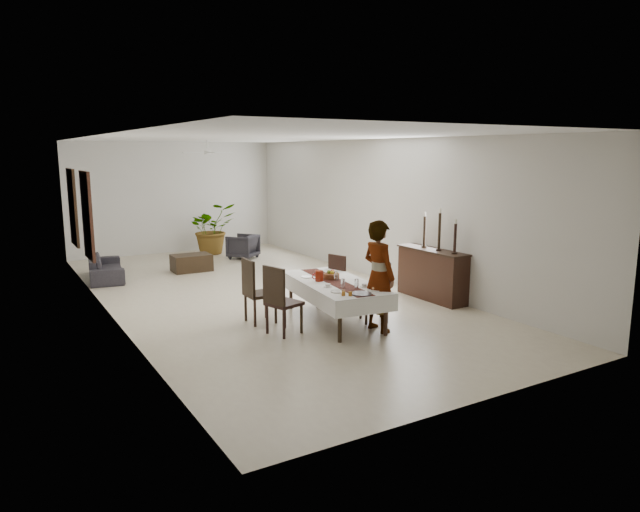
# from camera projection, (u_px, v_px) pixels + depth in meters

# --- Properties ---
(floor) EXTENTS (6.00, 12.00, 0.00)m
(floor) POSITION_uv_depth(u_px,v_px,m) (262.00, 295.00, 11.80)
(floor) COLOR beige
(floor) RESTS_ON ground
(ceiling) EXTENTS (6.00, 12.00, 0.02)m
(ceiling) POSITION_uv_depth(u_px,v_px,m) (259.00, 137.00, 11.22)
(ceiling) COLOR white
(ceiling) RESTS_ON wall_back
(wall_back) EXTENTS (6.00, 0.02, 3.20)m
(wall_back) POSITION_uv_depth(u_px,v_px,m) (174.00, 198.00, 16.59)
(wall_back) COLOR silver
(wall_back) RESTS_ON floor
(wall_front) EXTENTS (6.00, 0.02, 3.20)m
(wall_front) POSITION_uv_depth(u_px,v_px,m) (485.00, 270.00, 6.44)
(wall_front) COLOR silver
(wall_front) RESTS_ON floor
(wall_left) EXTENTS (0.02, 12.00, 3.20)m
(wall_left) POSITION_uv_depth(u_px,v_px,m) (105.00, 228.00, 10.00)
(wall_left) COLOR silver
(wall_left) RESTS_ON floor
(wall_right) EXTENTS (0.02, 12.00, 3.20)m
(wall_right) POSITION_uv_depth(u_px,v_px,m) (380.00, 210.00, 13.02)
(wall_right) COLOR silver
(wall_right) RESTS_ON floor
(dining_table_top) EXTENTS (1.19, 2.32, 0.05)m
(dining_table_top) POSITION_uv_depth(u_px,v_px,m) (335.00, 283.00, 9.84)
(dining_table_top) COLOR black
(dining_table_top) RESTS_ON table_leg_fl
(table_leg_fl) EXTENTS (0.07, 0.07, 0.65)m
(table_leg_fl) POSITION_uv_depth(u_px,v_px,m) (340.00, 322.00, 8.79)
(table_leg_fl) COLOR black
(table_leg_fl) RESTS_ON floor
(table_leg_fr) EXTENTS (0.07, 0.07, 0.65)m
(table_leg_fr) POSITION_uv_depth(u_px,v_px,m) (386.00, 316.00, 9.11)
(table_leg_fr) COLOR black
(table_leg_fr) RESTS_ON floor
(table_leg_bl) EXTENTS (0.07, 0.07, 0.65)m
(table_leg_bl) POSITION_uv_depth(u_px,v_px,m) (291.00, 292.00, 10.69)
(table_leg_bl) COLOR black
(table_leg_bl) RESTS_ON floor
(table_leg_br) EXTENTS (0.07, 0.07, 0.65)m
(table_leg_br) POSITION_uv_depth(u_px,v_px,m) (330.00, 288.00, 11.02)
(table_leg_br) COLOR black
(table_leg_br) RESTS_ON floor
(tablecloth_top) EXTENTS (1.38, 2.51, 0.01)m
(tablecloth_top) POSITION_uv_depth(u_px,v_px,m) (335.00, 282.00, 9.83)
(tablecloth_top) COLOR silver
(tablecloth_top) RESTS_ON dining_table_top
(tablecloth_drape_left) EXTENTS (0.30, 2.38, 0.28)m
(tablecloth_drape_left) POSITION_uv_depth(u_px,v_px,m) (306.00, 292.00, 9.64)
(tablecloth_drape_left) COLOR white
(tablecloth_drape_left) RESTS_ON dining_table_top
(tablecloth_drape_right) EXTENTS (0.30, 2.38, 0.28)m
(tablecloth_drape_right) POSITION_uv_depth(u_px,v_px,m) (362.00, 286.00, 10.07)
(tablecloth_drape_right) COLOR silver
(tablecloth_drape_right) RESTS_ON dining_table_top
(tablecloth_drape_near) EXTENTS (1.09, 0.14, 0.28)m
(tablecloth_drape_near) POSITION_uv_depth(u_px,v_px,m) (368.00, 306.00, 8.78)
(tablecloth_drape_near) COLOR white
(tablecloth_drape_near) RESTS_ON dining_table_top
(tablecloth_drape_far) EXTENTS (1.09, 0.14, 0.28)m
(tablecloth_drape_far) POSITION_uv_depth(u_px,v_px,m) (308.00, 276.00, 10.93)
(tablecloth_drape_far) COLOR white
(tablecloth_drape_far) RESTS_ON dining_table_top
(table_runner) EXTENTS (0.60, 2.34, 0.00)m
(table_runner) POSITION_uv_depth(u_px,v_px,m) (335.00, 281.00, 9.83)
(table_runner) COLOR #4F1E16
(table_runner) RESTS_ON tablecloth_top
(red_pitcher) EXTENTS (0.16, 0.16, 0.19)m
(red_pitcher) POSITION_uv_depth(u_px,v_px,m) (319.00, 276.00, 9.85)
(red_pitcher) COLOR maroon
(red_pitcher) RESTS_ON tablecloth_top
(pitcher_handle) EXTENTS (0.11, 0.03, 0.11)m
(pitcher_handle) POSITION_uv_depth(u_px,v_px,m) (315.00, 276.00, 9.82)
(pitcher_handle) COLOR #9B0B0B
(pitcher_handle) RESTS_ON red_pitcher
(wine_glass_near) EXTENTS (0.06, 0.06, 0.16)m
(wine_glass_near) POSITION_uv_depth(u_px,v_px,m) (357.00, 284.00, 9.32)
(wine_glass_near) COLOR white
(wine_glass_near) RESTS_ON tablecloth_top
(wine_glass_mid) EXTENTS (0.06, 0.06, 0.16)m
(wine_glass_mid) POSITION_uv_depth(u_px,v_px,m) (343.00, 284.00, 9.32)
(wine_glass_mid) COLOR white
(wine_glass_mid) RESTS_ON tablecloth_top
(wine_glass_far) EXTENTS (0.06, 0.06, 0.16)m
(wine_glass_far) POSITION_uv_depth(u_px,v_px,m) (336.00, 276.00, 9.88)
(wine_glass_far) COLOR white
(wine_glass_far) RESTS_ON tablecloth_top
(teacup_right) EXTENTS (0.08, 0.08, 0.06)m
(teacup_right) POSITION_uv_depth(u_px,v_px,m) (364.00, 285.00, 9.44)
(teacup_right) COLOR white
(teacup_right) RESTS_ON saucer_right
(saucer_right) EXTENTS (0.14, 0.14, 0.01)m
(saucer_right) POSITION_uv_depth(u_px,v_px,m) (364.00, 287.00, 9.44)
(saucer_right) COLOR silver
(saucer_right) RESTS_ON tablecloth_top
(teacup_left) EXTENTS (0.08, 0.08, 0.06)m
(teacup_left) POSITION_uv_depth(u_px,v_px,m) (328.00, 285.00, 9.42)
(teacup_left) COLOR white
(teacup_left) RESTS_ON saucer_left
(saucer_left) EXTENTS (0.14, 0.14, 0.01)m
(saucer_left) POSITION_uv_depth(u_px,v_px,m) (328.00, 287.00, 9.43)
(saucer_left) COLOR white
(saucer_left) RESTS_ON tablecloth_top
(plate_near_right) EXTENTS (0.22, 0.22, 0.01)m
(plate_near_right) POSITION_uv_depth(u_px,v_px,m) (374.00, 290.00, 9.20)
(plate_near_right) COLOR white
(plate_near_right) RESTS_ON tablecloth_top
(bread_near_right) EXTENTS (0.08, 0.08, 0.08)m
(bread_near_right) POSITION_uv_depth(u_px,v_px,m) (374.00, 288.00, 9.20)
(bread_near_right) COLOR tan
(bread_near_right) RESTS_ON plate_near_right
(plate_near_left) EXTENTS (0.22, 0.22, 0.01)m
(plate_near_left) POSITION_uv_depth(u_px,v_px,m) (337.00, 292.00, 9.09)
(plate_near_left) COLOR silver
(plate_near_left) RESTS_ON tablecloth_top
(plate_far_left) EXTENTS (0.22, 0.22, 0.01)m
(plate_far_left) POSITION_uv_depth(u_px,v_px,m) (307.00, 277.00, 10.17)
(plate_far_left) COLOR white
(plate_far_left) RESTS_ON tablecloth_top
(serving_tray) EXTENTS (0.33, 0.33, 0.02)m
(serving_tray) POSITION_uv_depth(u_px,v_px,m) (361.00, 294.00, 8.95)
(serving_tray) COLOR #414045
(serving_tray) RESTS_ON tablecloth_top
(jam_jar_a) EXTENTS (0.06, 0.06, 0.07)m
(jam_jar_a) POSITION_uv_depth(u_px,v_px,m) (350.00, 294.00, 8.84)
(jam_jar_a) COLOR #8F5214
(jam_jar_a) RESTS_ON tablecloth_top
(jam_jar_b) EXTENTS (0.06, 0.06, 0.07)m
(jam_jar_b) POSITION_uv_depth(u_px,v_px,m) (343.00, 294.00, 8.86)
(jam_jar_b) COLOR #955515
(jam_jar_b) RESTS_ON tablecloth_top
(jam_jar_c) EXTENTS (0.06, 0.06, 0.07)m
(jam_jar_c) POSITION_uv_depth(u_px,v_px,m) (343.00, 292.00, 8.96)
(jam_jar_c) COLOR brown
(jam_jar_c) RESTS_ON tablecloth_top
(fruit_basket) EXTENTS (0.28, 0.28, 0.09)m
(fruit_basket) POSITION_uv_depth(u_px,v_px,m) (331.00, 276.00, 10.05)
(fruit_basket) COLOR brown
(fruit_basket) RESTS_ON tablecloth_top
(fruit_red) EXTENTS (0.08, 0.08, 0.08)m
(fruit_red) POSITION_uv_depth(u_px,v_px,m) (332.00, 272.00, 10.07)
(fruit_red) COLOR #A01110
(fruit_red) RESTS_ON fruit_basket
(fruit_green) EXTENTS (0.07, 0.07, 0.07)m
(fruit_green) POSITION_uv_depth(u_px,v_px,m) (329.00, 272.00, 10.05)
(fruit_green) COLOR olive
(fruit_green) RESTS_ON fruit_basket
(fruit_yellow) EXTENTS (0.08, 0.08, 0.08)m
(fruit_yellow) POSITION_uv_depth(u_px,v_px,m) (333.00, 273.00, 10.00)
(fruit_yellow) COLOR gold
(fruit_yellow) RESTS_ON fruit_basket
(chair_right_near_seat) EXTENTS (0.58, 0.58, 0.05)m
(chair_right_near_seat) POSITION_uv_depth(u_px,v_px,m) (374.00, 295.00, 9.88)
(chair_right_near_seat) COLOR black
(chair_right_near_seat) RESTS_ON chair_right_near_leg_fl
(chair_right_near_leg_fl) EXTENTS (0.06, 0.06, 0.45)m
(chair_right_near_leg_fl) POSITION_uv_depth(u_px,v_px,m) (387.00, 311.00, 9.78)
(chair_right_near_leg_fl) COLOR black
(chair_right_near_leg_fl) RESTS_ON floor
(chair_right_near_leg_fr) EXTENTS (0.06, 0.06, 0.45)m
(chair_right_near_leg_fr) POSITION_uv_depth(u_px,v_px,m) (381.00, 305.00, 10.14)
(chair_right_near_leg_fr) COLOR black
(chair_right_near_leg_fr) RESTS_ON floor
(chair_right_near_leg_bl) EXTENTS (0.06, 0.06, 0.45)m
(chair_right_near_leg_bl) POSITION_uv_depth(u_px,v_px,m) (366.00, 312.00, 9.71)
(chair_right_near_leg_bl) COLOR black
(chair_right_near_leg_bl) RESTS_ON floor
(chair_right_near_leg_br) EXTENTS (0.06, 0.06, 0.45)m
(chair_right_near_leg_br) POSITION_uv_depth(u_px,v_px,m) (361.00, 306.00, 10.07)
(chair_right_near_leg_br) COLOR black
(chair_right_near_leg_br) RESTS_ON floor
(chair_right_near_back) EXTENTS (0.19, 0.44, 0.57)m
(chair_right_near_back) POSITION_uv_depth(u_px,v_px,m) (386.00, 277.00, 9.86)
(chair_right_near_back) COLOR black
(chair_right_near_back) RESTS_ON chair_right_near_seat
(chair_right_far_seat) EXTENTS (0.52, 0.52, 0.05)m
(chair_right_far_seat) POSITION_uv_depth(u_px,v_px,m) (330.00, 285.00, 10.72)
(chair_right_far_seat) COLOR black
(chair_right_far_seat) RESTS_ON chair_right_far_leg_fl
(chair_right_far_leg_fl) EXTENTS (0.05, 0.05, 0.41)m
(chair_right_far_leg_fl) POSITION_uv_depth(u_px,v_px,m) (343.00, 297.00, 10.77)
(chair_right_far_leg_fl) COLOR black
(chair_right_far_leg_fl) RESTS_ON floor
(chair_right_far_leg_fr) EXTENTS (0.05, 0.05, 0.41)m
(chair_right_far_leg_fr) POSITION_uv_depth(u_px,v_px,m) (329.00, 294.00, 11.00)
(chair_right_far_leg_fr) COLOR black
(chair_right_far_leg_fr) RESTS_ON floor
(chair_right_far_leg_bl) EXTENTS (0.05, 0.05, 0.41)m
(chair_right_far_leg_bl) POSITION_uv_depth(u_px,v_px,m) (331.00, 300.00, 10.52)
(chair_right_far_leg_bl) COLOR black
(chair_right_far_leg_bl) RESTS_ON floor
(chair_right_far_leg_br) EXTENTS (0.05, 0.05, 0.41)m
(chair_right_far_leg_br) POSITION_uv_depth(u_px,v_px,m) (317.00, 297.00, 10.75)
(chair_right_far_leg_br) COLOR black
(chair_right_far_leg_br) RESTS_ON floor
(chair_right_far_back) EXTENTS (0.16, 0.41, 0.53)m
(chair_right_far_back) POSITION_uv_depth(u_px,v_px,m) (337.00, 269.00, 10.81)
(chair_right_far_back) COLOR black
(chair_right_far_back) RESTS_ON chair_right_far_seat
(chair_left_near_seat) EXTENTS (0.60, 0.60, 0.05)m
(chair_left_near_seat) POSITION_uv_depth(u_px,v_px,m) (284.00, 303.00, 9.19)
(chair_left_near_seat) COLOR black
(chair_left_near_seat) RESTS_ON chair_left_near_leg_fl
(chair_left_near_leg_fl) EXTENTS (0.06, 0.06, 0.47)m
(chair_left_near_leg_fl) POSITION_uv_depth(u_px,v_px,m) (267.00, 319.00, 9.23)
(chair_left_near_leg_fl) COLOR black
(chair_left_near_leg_fl) RESTS_ON floor
(chair_left_near_leg_fr) EXTENTS (0.06, 0.06, 0.47)m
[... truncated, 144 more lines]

